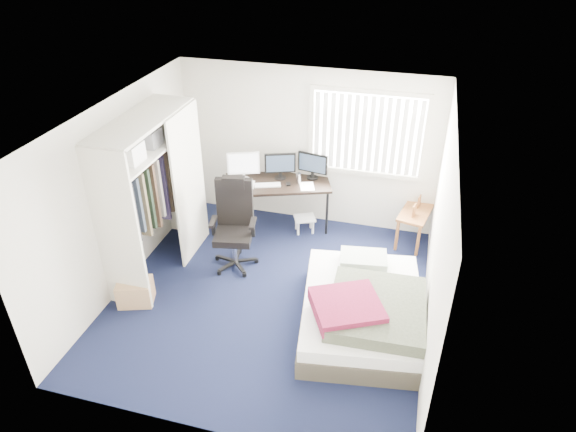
{
  "coord_description": "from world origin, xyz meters",
  "views": [
    {
      "loc": [
        1.61,
        -5.01,
        4.49
      ],
      "look_at": [
        0.15,
        0.4,
        1.05
      ],
      "focal_mm": 32.0,
      "sensor_mm": 36.0,
      "label": 1
    }
  ],
  "objects_px": {
    "desk": "(278,180)",
    "bed": "(363,310)",
    "office_chair": "(235,233)",
    "nightstand": "(416,214)"
  },
  "relations": [
    {
      "from": "office_chair",
      "to": "nightstand",
      "type": "xyz_separation_m",
      "value": [
        2.44,
        1.22,
        -0.02
      ]
    },
    {
      "from": "office_chair",
      "to": "bed",
      "type": "height_order",
      "value": "office_chair"
    },
    {
      "from": "desk",
      "to": "bed",
      "type": "xyz_separation_m",
      "value": [
        1.65,
        -2.0,
        -0.54
      ]
    },
    {
      "from": "nightstand",
      "to": "bed",
      "type": "height_order",
      "value": "nightstand"
    },
    {
      "from": "desk",
      "to": "office_chair",
      "type": "distance_m",
      "value": 1.21
    },
    {
      "from": "desk",
      "to": "bed",
      "type": "distance_m",
      "value": 2.65
    },
    {
      "from": "desk",
      "to": "office_chair",
      "type": "bearing_deg",
      "value": -105.3
    },
    {
      "from": "nightstand",
      "to": "bed",
      "type": "xyz_separation_m",
      "value": [
        -0.48,
        -2.09,
        -0.21
      ]
    },
    {
      "from": "nightstand",
      "to": "bed",
      "type": "distance_m",
      "value": 2.16
    },
    {
      "from": "desk",
      "to": "nightstand",
      "type": "relative_size",
      "value": 2.05
    }
  ]
}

